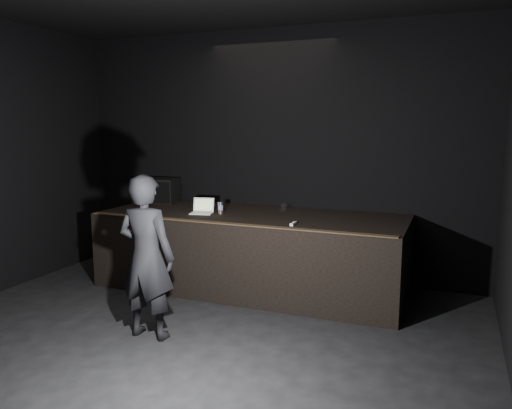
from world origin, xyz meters
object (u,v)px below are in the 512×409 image
object	(u,v)px
laptop	(202,209)
person	(147,257)
stage_riser	(251,251)
beer_can	(221,208)
stage_monitor	(159,191)

from	to	relation	value
laptop	person	world-z (taller)	person
stage_riser	laptop	xyz separation A→B (m)	(-0.64, -0.17, 0.55)
beer_can	stage_riser	bearing A→B (deg)	18.93
laptop	stage_monitor	bearing A→B (deg)	139.65
stage_monitor	laptop	xyz separation A→B (m)	(1.03, -0.55, -0.13)
beer_can	person	size ratio (longest dim) A/B	0.10
laptop	person	bearing A→B (deg)	-93.82
stage_riser	person	size ratio (longest dim) A/B	2.37
stage_riser	beer_can	xyz separation A→B (m)	(-0.39, -0.13, 0.58)
stage_monitor	beer_can	distance (m)	1.39
stage_riser	beer_can	size ratio (longest dim) A/B	24.86
laptop	person	xyz separation A→B (m)	(0.25, -1.68, -0.21)
stage_monitor	laptop	distance (m)	1.18
laptop	person	distance (m)	1.71
stage_riser	stage_monitor	world-z (taller)	stage_monitor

